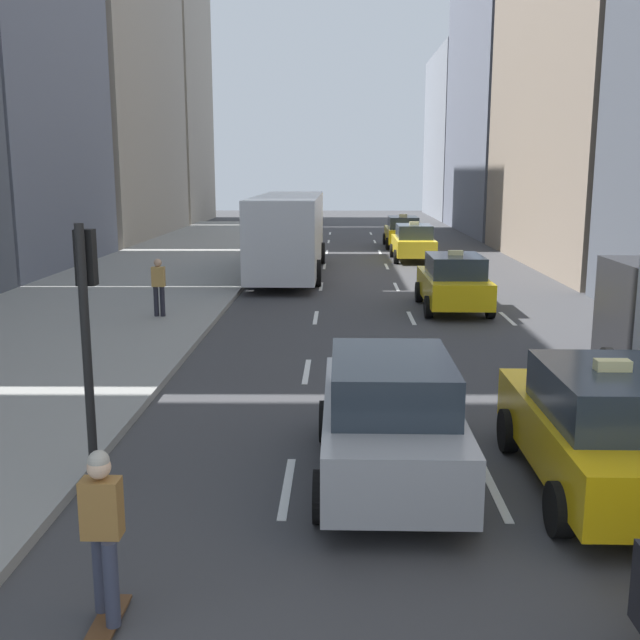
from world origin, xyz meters
name	(u,v)px	position (x,y,z in m)	size (l,w,h in m)	color
sidewalk_left	(147,280)	(-7.00, 27.00, 0.07)	(8.00, 66.00, 0.15)	gray
lane_markings	(403,301)	(2.60, 23.00, 0.01)	(5.72, 56.00, 0.01)	white
building_row_right	(574,52)	(12.00, 37.53, 9.99)	(6.00, 77.30, 23.26)	gray
taxi_lead	(403,232)	(4.00, 40.65, 0.88)	(2.02, 4.40, 1.87)	yellow
taxi_second	(454,282)	(4.00, 21.35, 0.88)	(2.02, 4.40, 1.87)	yellow
taxi_third	(602,428)	(4.00, 8.02, 0.88)	(2.02, 4.40, 1.87)	yellow
taxi_fourth	(413,242)	(4.00, 34.31, 0.88)	(2.02, 4.40, 1.87)	yellow
sedan_silver_behind	(390,417)	(1.20, 8.33, 0.91)	(2.02, 4.52, 1.80)	#9EA0A5
city_bus	(289,231)	(-1.61, 29.28, 1.79)	(2.80, 11.61, 3.25)	silver
skateboarder	(103,530)	(-1.68, 4.84, 0.96)	(0.36, 0.80, 1.75)	brown
pedestrian_far_walking	(159,284)	(-4.65, 19.36, 1.07)	(0.36, 0.22, 1.65)	#23232D
traffic_light_pole	(87,315)	(-2.75, 7.84, 2.41)	(0.24, 0.42, 3.60)	black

